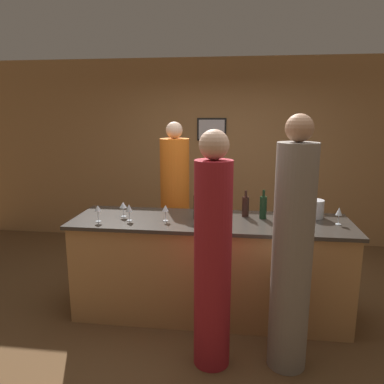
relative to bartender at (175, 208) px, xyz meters
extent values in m
plane|color=brown|center=(0.48, -0.76, -0.89)|extent=(14.00, 14.00, 0.00)
cube|color=#A37547|center=(0.48, 1.51, 0.51)|extent=(8.00, 0.06, 2.80)
cube|color=black|center=(0.31, 1.47, 0.86)|extent=(0.44, 0.02, 0.34)
cube|color=silver|center=(0.31, 1.46, 0.86)|extent=(0.39, 0.00, 0.29)
cube|color=#B27F4C|center=(0.48, -0.76, -0.41)|extent=(2.64, 0.73, 0.95)
cube|color=#332D28|center=(0.48, -0.76, 0.08)|extent=(2.70, 0.79, 0.03)
cylinder|color=orange|center=(0.00, 0.00, -0.03)|extent=(0.34, 0.34, 1.71)
sphere|color=beige|center=(0.00, 0.00, 0.92)|extent=(0.19, 0.19, 0.19)
cylinder|color=maroon|center=(0.56, -1.54, -0.06)|extent=(0.29, 0.29, 1.66)
sphere|color=tan|center=(0.56, -1.54, 0.89)|extent=(0.22, 0.22, 0.22)
cylinder|color=gray|center=(1.17, -1.49, 0.01)|extent=(0.31, 0.31, 1.79)
sphere|color=#A37556|center=(1.17, -1.49, 1.01)|extent=(0.20, 0.20, 0.20)
cylinder|color=black|center=(0.99, -0.65, 0.21)|extent=(0.07, 0.07, 0.22)
cylinder|color=black|center=(0.99, -0.65, 0.35)|extent=(0.03, 0.03, 0.07)
cylinder|color=black|center=(0.82, -0.59, 0.20)|extent=(0.07, 0.07, 0.20)
cylinder|color=black|center=(0.82, -0.59, 0.33)|extent=(0.03, 0.03, 0.07)
cylinder|color=black|center=(0.35, -0.74, 0.21)|extent=(0.07, 0.07, 0.23)
cylinder|color=black|center=(0.35, -0.74, 0.37)|extent=(0.03, 0.03, 0.09)
cylinder|color=silver|center=(1.50, -0.54, 0.18)|extent=(0.18, 0.18, 0.18)
cylinder|color=silver|center=(0.56, -1.03, 0.10)|extent=(0.05, 0.05, 0.00)
cylinder|color=silver|center=(0.56, -1.03, 0.15)|extent=(0.01, 0.01, 0.10)
cone|color=silver|center=(0.56, -1.03, 0.23)|extent=(0.08, 0.08, 0.07)
cylinder|color=silver|center=(0.44, -1.02, 0.10)|extent=(0.05, 0.05, 0.00)
cylinder|color=silver|center=(0.44, -1.02, 0.14)|extent=(0.01, 0.01, 0.08)
cone|color=silver|center=(0.44, -1.02, 0.22)|extent=(0.07, 0.07, 0.07)
cylinder|color=silver|center=(-0.29, -0.89, 0.10)|extent=(0.05, 0.05, 0.00)
cylinder|color=silver|center=(-0.29, -0.89, 0.14)|extent=(0.01, 0.01, 0.09)
cone|color=silver|center=(-0.29, -0.89, 0.22)|extent=(0.06, 0.06, 0.07)
cylinder|color=silver|center=(1.16, -1.01, 0.10)|extent=(0.05, 0.05, 0.00)
cylinder|color=silver|center=(1.16, -1.01, 0.15)|extent=(0.01, 0.01, 0.09)
cone|color=silver|center=(1.16, -1.01, 0.22)|extent=(0.06, 0.06, 0.06)
cylinder|color=silver|center=(0.06, -0.86, 0.10)|extent=(0.05, 0.05, 0.00)
cylinder|color=silver|center=(0.06, -0.86, 0.15)|extent=(0.01, 0.01, 0.09)
cone|color=silver|center=(0.06, -0.86, 0.22)|extent=(0.06, 0.06, 0.06)
cylinder|color=silver|center=(1.68, -0.77, 0.10)|extent=(0.05, 0.05, 0.00)
cylinder|color=silver|center=(1.68, -0.77, 0.14)|extent=(0.01, 0.01, 0.09)
cone|color=silver|center=(1.68, -0.77, 0.22)|extent=(0.06, 0.06, 0.07)
cylinder|color=silver|center=(-0.57, -0.96, 0.10)|extent=(0.05, 0.05, 0.00)
cylinder|color=silver|center=(-0.57, -0.96, 0.15)|extent=(0.01, 0.01, 0.10)
cone|color=silver|center=(-0.57, -0.96, 0.23)|extent=(0.07, 0.07, 0.06)
cylinder|color=silver|center=(-0.39, -0.76, 0.10)|extent=(0.05, 0.05, 0.00)
cylinder|color=silver|center=(-0.39, -0.76, 0.14)|extent=(0.01, 0.01, 0.09)
cone|color=silver|center=(-0.39, -0.76, 0.22)|extent=(0.07, 0.07, 0.06)
camera|label=1|loc=(0.76, -4.25, 1.12)|focal=35.00mm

